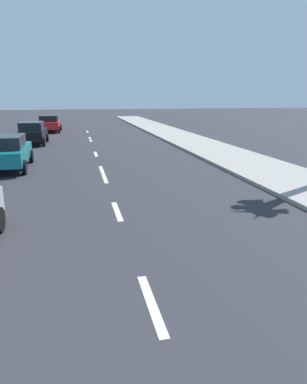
# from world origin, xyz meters

# --- Properties ---
(ground_plane) EXTENTS (160.00, 160.00, 0.00)m
(ground_plane) POSITION_xyz_m (0.00, 20.00, 0.00)
(ground_plane) COLOR #2D2D33
(sidewalk_strip) EXTENTS (3.60, 80.00, 0.14)m
(sidewalk_strip) POSITION_xyz_m (7.28, 22.00, 0.07)
(sidewalk_strip) COLOR #9E998E
(sidewalk_strip) RESTS_ON ground
(lane_stripe_2) EXTENTS (0.16, 1.80, 0.01)m
(lane_stripe_2) POSITION_xyz_m (0.00, 8.42, 0.00)
(lane_stripe_2) COLOR white
(lane_stripe_2) RESTS_ON ground
(lane_stripe_3) EXTENTS (0.16, 1.80, 0.01)m
(lane_stripe_3) POSITION_xyz_m (0.00, 13.29, 0.00)
(lane_stripe_3) COLOR white
(lane_stripe_3) RESTS_ON ground
(lane_stripe_4) EXTENTS (0.16, 1.80, 0.01)m
(lane_stripe_4) POSITION_xyz_m (0.00, 17.71, 0.00)
(lane_stripe_4) COLOR white
(lane_stripe_4) RESTS_ON ground
(lane_stripe_5) EXTENTS (0.16, 1.80, 0.01)m
(lane_stripe_5) POSITION_xyz_m (0.00, 19.44, 0.00)
(lane_stripe_5) COLOR white
(lane_stripe_5) RESTS_ON ground
(lane_stripe_6) EXTENTS (0.16, 1.80, 0.01)m
(lane_stripe_6) POSITION_xyz_m (0.00, 24.14, 0.00)
(lane_stripe_6) COLOR white
(lane_stripe_6) RESTS_ON ground
(lane_stripe_7) EXTENTS (0.16, 1.80, 0.01)m
(lane_stripe_7) POSITION_xyz_m (0.00, 30.96, 0.00)
(lane_stripe_7) COLOR white
(lane_stripe_7) RESTS_ON ground
(lane_stripe_8) EXTENTS (0.16, 1.80, 0.01)m
(lane_stripe_8) POSITION_xyz_m (0.00, 32.39, 0.00)
(lane_stripe_8) COLOR white
(lane_stripe_8) RESTS_ON ground
(lane_stripe_9) EXTENTS (0.16, 1.80, 0.01)m
(lane_stripe_9) POSITION_xyz_m (0.00, 38.00, 0.00)
(lane_stripe_9) COLOR white
(lane_stripe_9) RESTS_ON ground
(parked_car_teal) EXTENTS (2.02, 4.32, 1.57)m
(parked_car_teal) POSITION_xyz_m (-4.27, 20.59, 0.84)
(parked_car_teal) COLOR #14727A
(parked_car_teal) RESTS_ON ground
(parked_car_black) EXTENTS (1.93, 4.06, 1.57)m
(parked_car_black) POSITION_xyz_m (-4.09, 29.56, 0.84)
(parked_car_black) COLOR black
(parked_car_black) RESTS_ON ground
(parked_car_red) EXTENTS (2.09, 4.46, 1.57)m
(parked_car_red) POSITION_xyz_m (-3.51, 38.67, 0.84)
(parked_car_red) COLOR red
(parked_car_red) RESTS_ON ground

